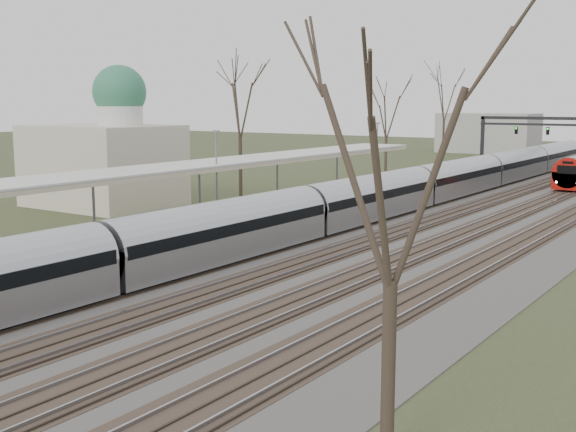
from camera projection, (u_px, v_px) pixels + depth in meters
The scene contains 8 objects.
track_bed at pixel (475, 203), 55.11m from camera, with size 24.00×160.00×0.22m.
platform at pixel (237, 216), 46.02m from camera, with size 3.50×69.00×1.00m, color #9E9B93.
canopy at pixel (187, 167), 41.82m from camera, with size 4.10×50.00×3.11m.
dome_building at pixel (106, 156), 53.02m from camera, with size 10.00×8.00×10.30m.
signal_gantry at pixel (575, 128), 78.73m from camera, with size 21.00×0.59×6.08m.
tree_west_far at pixel (240, 98), 57.85m from camera, with size 5.50×5.50×11.33m.
tree_east_near at pixel (393, 158), 14.42m from camera, with size 4.50×4.50×9.27m.
train_near at pixel (417, 188), 52.71m from camera, with size 2.62×90.21×3.05m.
Camera 1 is at (19.45, 1.93, 7.67)m, focal length 45.00 mm.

